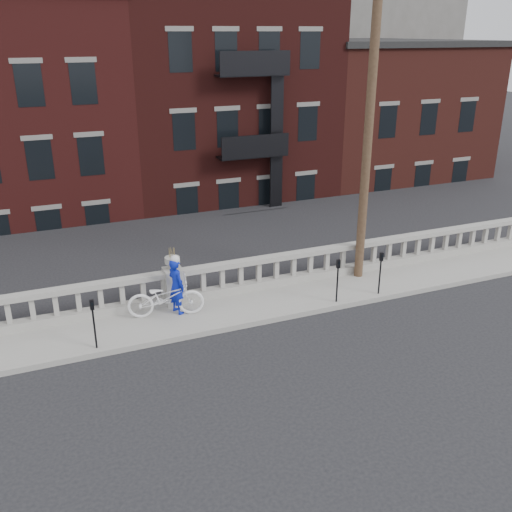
% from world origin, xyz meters
% --- Properties ---
extents(ground, '(120.00, 120.00, 0.00)m').
position_xyz_m(ground, '(0.00, 0.00, 0.00)').
color(ground, black).
rests_on(ground, ground).
extents(sidewalk, '(32.00, 2.20, 0.15)m').
position_xyz_m(sidewalk, '(0.00, 3.00, 0.07)').
color(sidewalk, gray).
rests_on(sidewalk, ground).
extents(balustrade, '(28.00, 0.34, 1.03)m').
position_xyz_m(balustrade, '(0.00, 3.95, 0.64)').
color(balustrade, gray).
rests_on(balustrade, sidewalk).
extents(planter_pedestal, '(0.55, 0.55, 1.76)m').
position_xyz_m(planter_pedestal, '(0.00, 3.95, 0.83)').
color(planter_pedestal, gray).
rests_on(planter_pedestal, sidewalk).
extents(lower_level, '(80.00, 44.00, 20.80)m').
position_xyz_m(lower_level, '(0.56, 23.04, 2.63)').
color(lower_level, '#605E59').
rests_on(lower_level, ground).
extents(utility_pole, '(1.60, 0.28, 10.00)m').
position_xyz_m(utility_pole, '(6.20, 3.60, 5.24)').
color(utility_pole, '#422D1E').
rests_on(utility_pole, sidewalk).
extents(parking_meter_c, '(0.10, 0.09, 1.36)m').
position_xyz_m(parking_meter_c, '(-2.54, 2.15, 1.00)').
color(parking_meter_c, black).
rests_on(parking_meter_c, sidewalk).
extents(parking_meter_d, '(0.10, 0.09, 1.36)m').
position_xyz_m(parking_meter_d, '(4.53, 2.15, 1.00)').
color(parking_meter_d, black).
rests_on(parking_meter_d, sidewalk).
extents(parking_meter_e, '(0.10, 0.09, 1.36)m').
position_xyz_m(parking_meter_e, '(6.03, 2.15, 1.00)').
color(parking_meter_e, black).
rests_on(parking_meter_e, sidewalk).
extents(bicycle, '(2.27, 1.19, 1.14)m').
position_xyz_m(bicycle, '(-0.42, 3.23, 0.72)').
color(bicycle, white).
rests_on(bicycle, sidewalk).
extents(cyclist, '(0.58, 0.71, 1.67)m').
position_xyz_m(cyclist, '(-0.08, 3.31, 0.98)').
color(cyclist, '#0B1BA8').
rests_on(cyclist, sidewalk).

